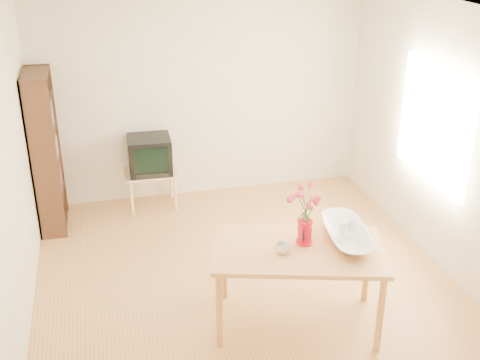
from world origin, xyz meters
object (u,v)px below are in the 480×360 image
object	(u,v)px
table	(299,257)
bowl	(348,212)
mug	(282,248)
television	(149,154)
pitcher	(305,233)

from	to	relation	value
table	bowl	world-z (taller)	bowl
mug	bowl	xyz separation A→B (m)	(0.61, 0.11, 0.20)
table	bowl	xyz separation A→B (m)	(0.45, 0.07, 0.33)
mug	television	world-z (taller)	television
table	mug	bearing A→B (deg)	-152.19
pitcher	television	distance (m)	2.76
bowl	television	world-z (taller)	bowl
table	television	size ratio (longest dim) A/B	3.10
pitcher	television	xyz separation A→B (m)	(-1.05, 2.54, -0.16)
table	pitcher	world-z (taller)	pitcher
television	mug	bearing A→B (deg)	-71.17
table	pitcher	bearing A→B (deg)	63.61
table	bowl	bearing A→B (deg)	25.17
pitcher	bowl	size ratio (longest dim) A/B	0.41
mug	bowl	distance (m)	0.65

